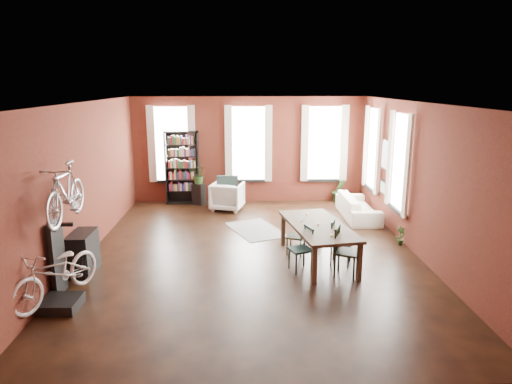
{
  "coord_description": "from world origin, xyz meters",
  "views": [
    {
      "loc": [
        -0.22,
        -9.27,
        3.58
      ],
      "look_at": [
        0.1,
        0.6,
        1.22
      ],
      "focal_mm": 32.0,
      "sensor_mm": 36.0,
      "label": 1
    }
  ],
  "objects_px": {
    "dining_chair_a": "(300,249)",
    "white_armchair": "(227,195)",
    "dining_chair_d": "(341,243)",
    "cream_sofa": "(358,203)",
    "bicycle_floor": "(54,247)",
    "dining_chair_c": "(347,252)",
    "bike_trainer": "(61,304)",
    "plant_stand": "(199,194)",
    "dining_table": "(318,243)",
    "bookshelf": "(182,168)",
    "console_table": "(83,253)",
    "dining_chair_b": "(296,236)"
  },
  "relations": [
    {
      "from": "bookshelf",
      "to": "console_table",
      "type": "relative_size",
      "value": 2.75
    },
    {
      "from": "console_table",
      "to": "plant_stand",
      "type": "bearing_deg",
      "value": 70.79
    },
    {
      "from": "dining_chair_c",
      "to": "cream_sofa",
      "type": "distance_m",
      "value": 4.02
    },
    {
      "from": "dining_chair_b",
      "to": "bicycle_floor",
      "type": "relative_size",
      "value": 0.44
    },
    {
      "from": "dining_table",
      "to": "bookshelf",
      "type": "xyz_separation_m",
      "value": [
        -3.33,
        4.78,
        0.71
      ]
    },
    {
      "from": "dining_chair_a",
      "to": "bike_trainer",
      "type": "relative_size",
      "value": 1.47
    },
    {
      "from": "dining_chair_c",
      "to": "dining_chair_d",
      "type": "height_order",
      "value": "dining_chair_c"
    },
    {
      "from": "dining_chair_d",
      "to": "dining_chair_a",
      "type": "bearing_deg",
      "value": 129.03
    },
    {
      "from": "bookshelf",
      "to": "console_table",
      "type": "bearing_deg",
      "value": -103.83
    },
    {
      "from": "dining_chair_a",
      "to": "white_armchair",
      "type": "xyz_separation_m",
      "value": [
        -1.55,
        4.46,
        0.0
      ]
    },
    {
      "from": "dining_chair_c",
      "to": "bicycle_floor",
      "type": "relative_size",
      "value": 0.54
    },
    {
      "from": "dining_table",
      "to": "white_armchair",
      "type": "bearing_deg",
      "value": 106.03
    },
    {
      "from": "dining_chair_c",
      "to": "bookshelf",
      "type": "height_order",
      "value": "bookshelf"
    },
    {
      "from": "dining_chair_d",
      "to": "plant_stand",
      "type": "height_order",
      "value": "dining_chair_d"
    },
    {
      "from": "dining_chair_a",
      "to": "bicycle_floor",
      "type": "bearing_deg",
      "value": -89.21
    },
    {
      "from": "dining_table",
      "to": "bike_trainer",
      "type": "distance_m",
      "value": 4.9
    },
    {
      "from": "dining_chair_a",
      "to": "white_armchair",
      "type": "bearing_deg",
      "value": -179.48
    },
    {
      "from": "dining_chair_a",
      "to": "dining_chair_b",
      "type": "bearing_deg",
      "value": 160.39
    },
    {
      "from": "dining_table",
      "to": "bicycle_floor",
      "type": "xyz_separation_m",
      "value": [
        -4.51,
        -1.91,
        0.68
      ]
    },
    {
      "from": "white_armchair",
      "to": "bicycle_floor",
      "type": "relative_size",
      "value": 0.49
    },
    {
      "from": "dining_table",
      "to": "dining_chair_a",
      "type": "relative_size",
      "value": 2.62
    },
    {
      "from": "white_armchair",
      "to": "cream_sofa",
      "type": "relative_size",
      "value": 0.42
    },
    {
      "from": "bookshelf",
      "to": "white_armchair",
      "type": "height_order",
      "value": "bookshelf"
    },
    {
      "from": "dining_chair_a",
      "to": "bicycle_floor",
      "type": "xyz_separation_m",
      "value": [
        -4.1,
        -1.44,
        0.63
      ]
    },
    {
      "from": "dining_chair_d",
      "to": "white_armchair",
      "type": "xyz_separation_m",
      "value": [
        -2.41,
        4.16,
        -0.01
      ]
    },
    {
      "from": "plant_stand",
      "to": "dining_table",
      "type": "bearing_deg",
      "value": -58.57
    },
    {
      "from": "dining_chair_c",
      "to": "bookshelf",
      "type": "distance_m",
      "value": 6.72
    },
    {
      "from": "console_table",
      "to": "plant_stand",
      "type": "xyz_separation_m",
      "value": [
        1.77,
        5.07,
        -0.08
      ]
    },
    {
      "from": "dining_table",
      "to": "dining_chair_c",
      "type": "distance_m",
      "value": 0.87
    },
    {
      "from": "bookshelf",
      "to": "console_table",
      "type": "xyz_separation_m",
      "value": [
        -1.28,
        -5.2,
        -0.7
      ]
    },
    {
      "from": "cream_sofa",
      "to": "bicycle_floor",
      "type": "xyz_separation_m",
      "value": [
        -6.13,
        -4.99,
        0.66
      ]
    },
    {
      "from": "dining_chair_a",
      "to": "bookshelf",
      "type": "relative_size",
      "value": 0.4
    },
    {
      "from": "dining_chair_a",
      "to": "dining_chair_d",
      "type": "distance_m",
      "value": 0.92
    },
    {
      "from": "dining_chair_d",
      "to": "plant_stand",
      "type": "relative_size",
      "value": 1.43
    },
    {
      "from": "dining_chair_b",
      "to": "bicycle_floor",
      "type": "bearing_deg",
      "value": -38.95
    },
    {
      "from": "bookshelf",
      "to": "plant_stand",
      "type": "relative_size",
      "value": 3.49
    },
    {
      "from": "console_table",
      "to": "dining_chair_c",
      "type": "bearing_deg",
      "value": -3.83
    },
    {
      "from": "dining_table",
      "to": "white_armchair",
      "type": "xyz_separation_m",
      "value": [
        -1.96,
        3.99,
        0.05
      ]
    },
    {
      "from": "white_armchair",
      "to": "console_table",
      "type": "xyz_separation_m",
      "value": [
        -2.65,
        -4.41,
        -0.04
      ]
    },
    {
      "from": "dining_chair_a",
      "to": "dining_chair_d",
      "type": "xyz_separation_m",
      "value": [
        0.86,
        0.31,
        0.01
      ]
    },
    {
      "from": "cream_sofa",
      "to": "dining_chair_c",
      "type": "bearing_deg",
      "value": 162.66
    },
    {
      "from": "dining_chair_d",
      "to": "plant_stand",
      "type": "bearing_deg",
      "value": 53.9
    },
    {
      "from": "bike_trainer",
      "to": "plant_stand",
      "type": "xyz_separation_m",
      "value": [
        1.66,
        6.56,
        0.23
      ]
    },
    {
      "from": "dining_table",
      "to": "dining_chair_c",
      "type": "xyz_separation_m",
      "value": [
        0.42,
        -0.76,
        0.09
      ]
    },
    {
      "from": "dining_chair_d",
      "to": "bookshelf",
      "type": "bearing_deg",
      "value": 56.92
    },
    {
      "from": "bookshelf",
      "to": "dining_chair_c",
      "type": "bearing_deg",
      "value": -55.88
    },
    {
      "from": "dining_chair_c",
      "to": "white_armchair",
      "type": "distance_m",
      "value": 5.31
    },
    {
      "from": "cream_sofa",
      "to": "dining_chair_a",
      "type": "bearing_deg",
      "value": 150.17
    },
    {
      "from": "dining_chair_c",
      "to": "white_armchair",
      "type": "relative_size",
      "value": 1.09
    },
    {
      "from": "bookshelf",
      "to": "bicycle_floor",
      "type": "bearing_deg",
      "value": -100.02
    }
  ]
}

